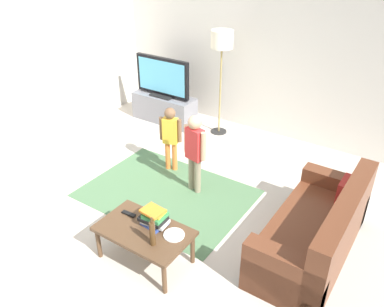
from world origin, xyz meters
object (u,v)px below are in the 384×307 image
tv (162,78)px  floor_lamp (222,45)px  tv_remote (129,214)px  couch (319,234)px  plate (174,235)px  child_center (195,147)px  child_near_tv (171,133)px  coffee_table (144,233)px  bottle (152,233)px  book_stack (154,217)px  tv_stand (164,108)px

tv → floor_lamp: floor_lamp is taller
floor_lamp → tv_remote: size_ratio=10.47×
couch → tv: bearing=152.3°
plate → child_center: bearing=115.0°
floor_lamp → child_near_tv: (0.04, -1.47, -0.94)m
coffee_table → child_near_tv: bearing=117.8°
floor_lamp → bottle: 3.58m
couch → coffee_table: (-1.53, -1.11, 0.08)m
floor_lamp → book_stack: floor_lamp is taller
floor_lamp → tv_remote: bearing=-78.5°
floor_lamp → book_stack: (0.96, -3.01, -1.03)m
couch → plate: bearing=-140.1°
child_near_tv → coffee_table: 1.90m
tv → plate: size_ratio=5.00×
child_center → book_stack: child_center is taller
tv → child_center: 2.33m
bottle → plate: size_ratio=1.53×
couch → book_stack: 1.79m
floor_lamp → child_near_tv: bearing=-88.5°
tv_stand → floor_lamp: floor_lamp is taller
tv → coffee_table: size_ratio=1.10×
couch → coffee_table: couch is taller
floor_lamp → bottle: bearing=-70.8°
tv → couch: bearing=-27.7°
tv_stand → book_stack: size_ratio=3.91×
child_center → tv_remote: size_ratio=6.63×
couch → child_near_tv: size_ratio=1.80×
coffee_table → plate: (0.32, 0.10, 0.06)m
couch → tv_stand: bearing=152.1°
tv_remote → coffee_table: bearing=-21.4°
floor_lamp → tv_remote: floor_lamp is taller
plate → floor_lamp: bearing=112.2°
tv → book_stack: bearing=-54.1°
floor_lamp → child_near_tv: floor_lamp is taller
tv_stand → tv_remote: bearing=-59.4°
coffee_table → tv: bearing=124.1°
tv_stand → tv: (-0.00, -0.02, 0.60)m
child_near_tv → bottle: bearing=-58.4°
book_stack → bottle: (0.17, -0.24, 0.04)m
tv → couch: (3.53, -1.85, -0.56)m
book_stack → tv_remote: (-0.35, -0.02, -0.09)m
tv_stand → bottle: bearing=-54.3°
tv → child_center: tv is taller
child_center → tv_stand: bearing=137.4°
book_stack → tv_remote: book_stack is taller
floor_lamp → couch: bearing=-39.7°
child_center → book_stack: bearing=-75.5°
child_near_tv → bottle: (1.10, -1.79, -0.04)m
couch → book_stack: size_ratio=5.87×
tv_stand → coffee_table: 3.60m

